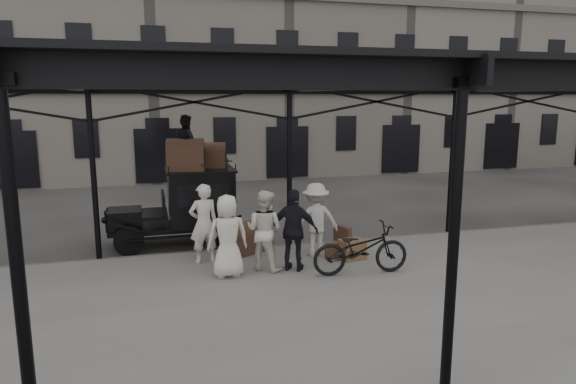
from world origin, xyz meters
The scene contains 18 objects.
ground centered at (0.00, 0.00, 0.00)m, with size 120.00×120.00×0.00m, color #383533.
platform centered at (0.00, -2.00, 0.07)m, with size 28.00×8.00×0.15m, color slate.
canopy centered at (0.00, -1.72, 4.60)m, with size 22.50×9.00×4.74m.
building_frontage centered at (0.00, 18.00, 7.00)m, with size 64.00×8.00×14.00m, color slate.
taxi centered at (-2.60, 3.25, 1.20)m, with size 3.65×1.55×2.18m.
porter_left centered at (-2.45, 1.01, 1.14)m, with size 0.72×0.47×1.97m, color silver.
porter_midleft centered at (-1.13, 0.12, 1.10)m, with size 0.93×0.72×1.90m, color silver.
porter_centre centered at (-2.03, -0.13, 1.10)m, with size 0.92×0.60×1.89m, color silver.
porter_official centered at (-0.48, -0.15, 1.12)m, with size 1.14×0.47×1.94m, color black.
porter_right centered at (0.37, 0.83, 1.10)m, with size 1.22×0.70×1.89m, color beige.
bicycle centered at (0.93, -0.78, 0.74)m, with size 0.78×2.25×1.18m, color black.
porter_roof centered at (-2.63, 3.15, 2.94)m, with size 0.74×0.58×1.53m, color black.
steamer_trunk_roof_near centered at (-2.68, 3.00, 2.55)m, with size 1.00×0.61×0.74m, color #4F3324, non-canonical shape.
steamer_trunk_roof_far centered at (-1.93, 3.45, 2.48)m, with size 0.82×0.50×0.60m, color #4F3324, non-canonical shape.
steamer_trunk_platform centered at (-1.37, 1.50, 0.50)m, with size 0.95×0.58×0.70m, color #4F3324, non-canonical shape.
wicker_hamper centered at (1.16, 0.29, 0.40)m, with size 0.60×0.45×0.50m, color brown.
suitcase_upright centered at (1.50, 1.80, 0.38)m, with size 0.15×0.60×0.45m, color #4F3324.
suitcase_flat centered at (0.81, 0.42, 0.35)m, with size 0.60×0.15×0.40m, color #4F3324.
Camera 1 is at (-3.67, -11.28, 4.18)m, focal length 32.00 mm.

